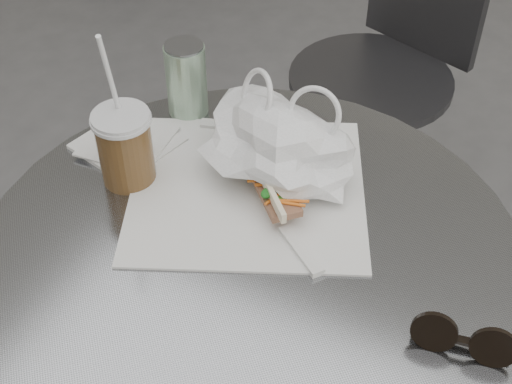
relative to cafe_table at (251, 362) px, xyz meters
The scene contains 9 objects.
cafe_table is the anchor object (origin of this frame).
chair_far 0.89m from the cafe_table, 96.95° to the left, with size 0.41×0.44×0.76m.
sandwich_paper 0.30m from the cafe_table, 120.06° to the left, with size 0.34×0.33×0.00m, color white.
banh_mi 0.33m from the cafe_table, 102.49° to the left, with size 0.18×0.19×0.06m.
iced_coffee 0.41m from the cafe_table, 169.48° to the left, with size 0.09×0.09×0.25m.
sunglasses 0.42m from the cafe_table, ahead, with size 0.13×0.05×0.06m.
plastic_bag 0.37m from the cafe_table, 103.39° to the left, with size 0.23×0.17×0.11m, color white, non-canonical shape.
napkin_stack 0.41m from the cafe_table, 159.39° to the left, with size 0.16×0.16×0.01m.
drink_can 0.47m from the cafe_table, 136.52° to the left, with size 0.07×0.07×0.13m.
Camera 1 is at (0.32, -0.37, 1.46)m, focal length 50.00 mm.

